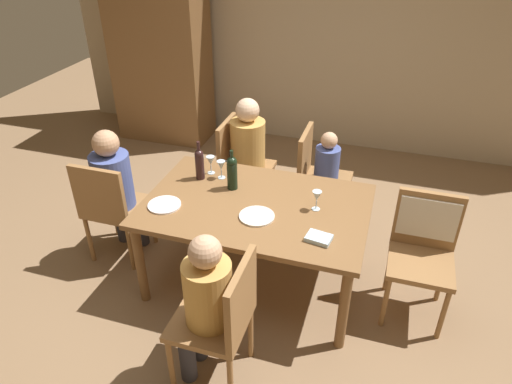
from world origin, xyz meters
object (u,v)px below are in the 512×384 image
object	(u,v)px
chair_far_left	(239,161)
dining_table	(256,213)
dinner_plate_guest_left	(257,216)
chair_right_end	(424,238)
wine_glass_near_left	(221,166)
armoire_cabinet	(160,49)
person_woman_host	(116,184)
wine_glass_centre	(317,197)
chair_left_end	(110,205)
person_man_guest	(251,150)
person_man_bearded	(205,299)
dinner_plate_host	(164,205)
wine_bottle_dark_red	(232,172)
person_child_small	(329,172)
wine_bottle_tall_green	(200,163)
wine_glass_near_right	(211,161)
chair_far_right	(316,173)
chair_near	(223,315)

from	to	relation	value
chair_far_left	dining_table	bearing A→B (deg)	26.34
dinner_plate_guest_left	dining_table	bearing A→B (deg)	109.22
chair_right_end	wine_glass_near_left	xyz separation A→B (m)	(-1.56, 0.15, 0.23)
armoire_cabinet	person_woman_host	bearing A→B (deg)	-72.29
person_woman_host	wine_glass_centre	xyz separation A→B (m)	(1.62, 0.03, 0.17)
chair_left_end	person_woman_host	xyz separation A→B (m)	(0.00, 0.11, 0.12)
person_man_guest	dinner_plate_guest_left	bearing A→B (deg)	20.19
person_man_bearded	dinner_plate_host	distance (m)	0.91
wine_bottle_dark_red	dinner_plate_host	bearing A→B (deg)	-135.60
person_child_small	wine_glass_near_left	bearing A→B (deg)	-50.06
chair_right_end	wine_bottle_tall_green	bearing A→B (deg)	-3.16
dining_table	wine_glass_centre	bearing A→B (deg)	8.00
chair_left_end	wine_glass_centre	bearing A→B (deg)	5.20
dining_table	person_child_small	distance (m)	0.99
person_man_bearded	dinner_plate_host	bearing A→B (deg)	40.83
chair_right_end	wine_bottle_tall_green	distance (m)	1.74
chair_left_end	person_man_bearded	world-z (taller)	person_man_bearded
wine_glass_centre	dinner_plate_guest_left	size ratio (longest dim) A/B	0.60
person_woman_host	dinner_plate_host	bearing A→B (deg)	-23.60
armoire_cabinet	chair_far_left	xyz separation A→B (m)	(1.46, -1.37, -0.56)
chair_left_end	wine_glass_near_right	size ratio (longest dim) A/B	6.17
wine_glass_centre	wine_bottle_dark_red	bearing A→B (deg)	171.91
chair_right_end	dinner_plate_host	world-z (taller)	chair_right_end
wine_glass_near_left	chair_far_right	bearing A→B (deg)	44.45
chair_near	person_man_bearded	distance (m)	0.15
dining_table	wine_glass_near_right	world-z (taller)	wine_glass_near_right
dining_table	wine_bottle_tall_green	distance (m)	0.61
person_woman_host	person_man_guest	world-z (taller)	person_man_guest
wine_glass_centre	wine_glass_near_right	bearing A→B (deg)	163.93
person_man_guest	person_woman_host	bearing A→B (deg)	-43.87
person_man_guest	wine_bottle_dark_red	size ratio (longest dim) A/B	3.60
chair_near	wine_glass_near_left	bearing A→B (deg)	21.15
chair_far_right	person_man_guest	bearing A→B (deg)	-90.00
chair_left_end	person_man_guest	size ratio (longest dim) A/B	0.80
person_child_small	wine_glass_near_right	bearing A→B (deg)	-55.75
wine_bottle_tall_green	person_man_bearded	bearing A→B (deg)	-66.03
chair_near	wine_bottle_dark_red	size ratio (longest dim) A/B	2.87
chair_right_end	person_man_guest	distance (m)	1.72
armoire_cabinet	person_child_small	distance (m)	2.73
wine_glass_near_right	dinner_plate_guest_left	bearing A→B (deg)	-41.92
dining_table	person_woman_host	bearing A→B (deg)	178.75
wine_glass_centre	wine_glass_near_right	distance (m)	0.94
armoire_cabinet	dining_table	bearing A→B (deg)	-50.08
chair_far_right	dinner_plate_host	xyz separation A→B (m)	(-0.90, -1.13, 0.20)
armoire_cabinet	person_child_small	size ratio (longest dim) A/B	2.33
armoire_cabinet	chair_right_end	distance (m)	3.81
wine_bottle_tall_green	dinner_plate_guest_left	xyz separation A→B (m)	(0.58, -0.38, -0.13)
chair_left_end	wine_glass_near_right	world-z (taller)	chair_left_end
wine_bottle_tall_green	wine_glass_near_right	distance (m)	0.12
wine_glass_near_left	dinner_plate_host	world-z (taller)	wine_glass_near_left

